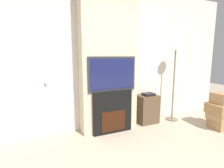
% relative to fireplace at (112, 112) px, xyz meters
% --- Properties ---
extents(wall_back, '(6.00, 0.06, 2.70)m').
position_rel_fireplace_xyz_m(wall_back, '(0.00, 0.36, 0.96)').
color(wall_back, silver).
rests_on(wall_back, ground_plane).
extents(chimney_breast, '(1.05, 0.33, 2.70)m').
position_rel_fireplace_xyz_m(chimney_breast, '(0.00, 0.16, 0.96)').
color(chimney_breast, beige).
rests_on(chimney_breast, ground_plane).
extents(fireplace, '(0.74, 0.15, 0.78)m').
position_rel_fireplace_xyz_m(fireplace, '(0.00, 0.00, 0.00)').
color(fireplace, black).
rests_on(fireplace, ground_plane).
extents(television, '(0.89, 0.07, 0.61)m').
position_rel_fireplace_xyz_m(television, '(0.00, -0.00, 0.70)').
color(television, '#2D2D33').
rests_on(television, fireplace).
extents(floor_lamp, '(0.25, 0.25, 1.61)m').
position_rel_fireplace_xyz_m(floor_lamp, '(1.46, 0.03, 0.76)').
color(floor_lamp, '#726651').
rests_on(floor_lamp, ground_plane).
extents(box_stack, '(0.50, 0.43, 0.70)m').
position_rel_fireplace_xyz_m(box_stack, '(2.00, -0.70, -0.06)').
color(box_stack, tan).
rests_on(box_stack, ground_plane).
extents(media_stand, '(0.42, 0.33, 0.64)m').
position_rel_fireplace_xyz_m(media_stand, '(0.87, 0.13, -0.09)').
color(media_stand, brown).
rests_on(media_stand, ground_plane).
extents(entry_door, '(0.89, 0.09, 1.99)m').
position_rel_fireplace_xyz_m(entry_door, '(-1.40, 0.30, 0.60)').
color(entry_door, silver).
rests_on(entry_door, ground_plane).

